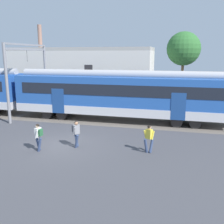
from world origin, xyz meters
The scene contains 9 objects.
ground_plane centered at (0.00, 0.00, 0.00)m, with size 160.00×160.00×0.00m, color #424247.
track_bed centered at (-9.05, 7.12, 0.01)m, with size 80.00×4.40×0.01m, color #605951.
commuter_train centered at (-6.56, 7.12, 2.25)m, with size 38.05×3.07×4.73m.
pedestrian_white centered at (-0.99, -1.23, 0.99)m, with size 0.61×0.60×1.67m.
pedestrian_grey centered at (0.91, -0.06, 0.99)m, with size 0.56×0.66×1.67m.
pedestrian_yellow centered at (5.34, 0.10, 0.96)m, with size 0.66×0.53×1.67m.
catenary_gantry centered at (-6.60, 7.12, 4.31)m, with size 0.24×6.64×6.53m.
background_building centered at (-5.04, 16.27, 3.21)m, with size 17.58×5.00×9.20m.
street_tree_right centered at (7.19, 19.14, 6.24)m, with size 4.04×4.04×8.29m.
Camera 1 is at (6.84, -14.41, 5.63)m, focal length 42.00 mm.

